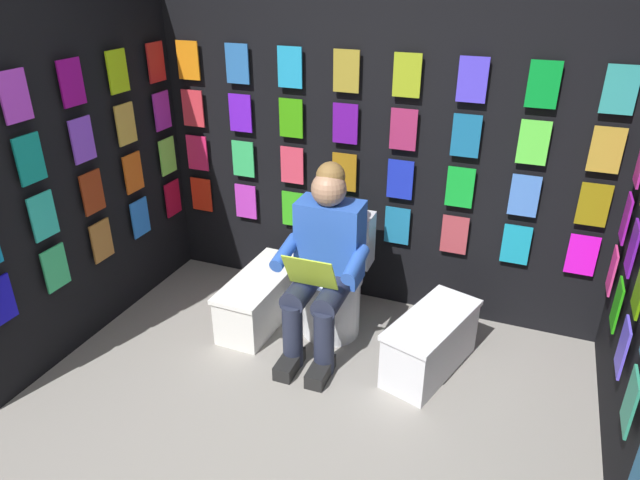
# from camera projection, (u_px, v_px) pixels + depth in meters

# --- Properties ---
(display_wall_back) EXTENTS (3.19, 0.14, 2.13)m
(display_wall_back) POSITION_uv_depth(u_px,v_px,m) (376.00, 156.00, 3.75)
(display_wall_back) COLOR black
(display_wall_back) RESTS_ON ground
(display_wall_right) EXTENTS (0.14, 1.92, 2.13)m
(display_wall_right) POSITION_uv_depth(u_px,v_px,m) (78.00, 173.00, 3.44)
(display_wall_right) COLOR black
(display_wall_right) RESTS_ON ground
(toilet) EXTENTS (0.41, 0.56, 0.77)m
(toilet) POSITION_uv_depth(u_px,v_px,m) (335.00, 283.00, 3.71)
(toilet) COLOR white
(toilet) RESTS_ON ground
(person_reading) EXTENTS (0.53, 0.69, 1.19)m
(person_reading) POSITION_uv_depth(u_px,v_px,m) (323.00, 262.00, 3.40)
(person_reading) COLOR blue
(person_reading) RESTS_ON ground
(comic_longbox_near) EXTENTS (0.33, 0.79, 0.34)m
(comic_longbox_near) POSITION_uv_depth(u_px,v_px,m) (261.00, 298.00, 3.84)
(comic_longbox_near) COLOR white
(comic_longbox_near) RESTS_ON ground
(comic_longbox_far) EXTENTS (0.50, 0.77, 0.37)m
(comic_longbox_far) POSITION_uv_depth(u_px,v_px,m) (431.00, 343.00, 3.36)
(comic_longbox_far) COLOR silver
(comic_longbox_far) RESTS_ON ground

